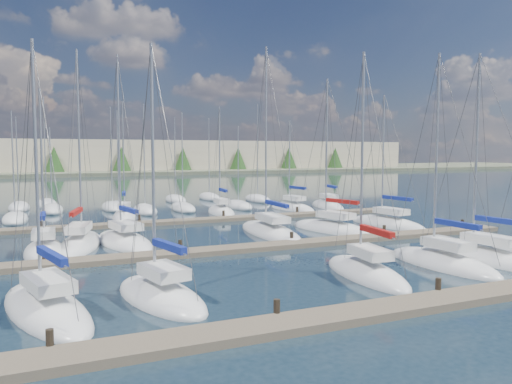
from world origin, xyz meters
name	(u,v)px	position (x,y,z in m)	size (l,w,h in m)	color
ground	(130,196)	(0.00, 60.00, 0.00)	(400.00, 400.00, 0.00)	#1E303C
dock_near	(377,311)	(0.00, 2.01, 0.15)	(44.00, 1.93, 1.10)	#6B5E4C
dock_mid	(244,248)	(0.00, 16.01, 0.15)	(44.00, 1.93, 1.10)	#6B5E4C
dock_far	(185,221)	(0.00, 30.01, 0.15)	(44.00, 1.93, 1.10)	#6B5E4C
sailboat_p	(221,212)	(5.33, 35.27, 0.19)	(2.96, 7.06, 11.93)	white
sailboat_e	(442,263)	(8.63, 7.43, 0.18)	(2.72, 7.99, 12.72)	white
sailboat_b	(46,309)	(-12.06, 7.42, 0.17)	(4.55, 8.75, 11.64)	white
sailboat_j	(124,241)	(-6.78, 21.60, 0.18)	(4.20, 8.67, 13.92)	white
sailboat_d	(366,273)	(3.23, 7.16, 0.19)	(3.09, 7.60, 12.30)	white
sailboat_i	(80,244)	(-9.70, 21.76, 0.19)	(4.48, 9.00, 14.13)	white
sailboat_m	(388,224)	(15.68, 21.13, 0.17)	(3.47, 8.89, 12.11)	white
sailboat_k	(270,232)	(4.37, 21.24, 0.18)	(3.32, 10.45, 15.37)	white
sailboat_l	(332,229)	(9.72, 20.70, 0.18)	(4.79, 9.10, 13.10)	white
sailboat_c	(161,296)	(-7.45, 7.33, 0.18)	(4.01, 7.33, 11.83)	white
sailboat_f	(484,258)	(11.90, 7.48, 0.18)	(3.24, 9.27, 12.98)	white
sailboat_o	(125,217)	(-4.64, 35.07, 0.20)	(3.28, 6.52, 12.03)	white
sailboat_r	(328,206)	(18.62, 35.72, 0.19)	(3.76, 8.32, 13.23)	white
sailboat_h	(44,251)	(-11.95, 20.13, 0.18)	(2.72, 6.53, 11.17)	white
sailboat_q	(292,208)	(13.79, 35.32, 0.17)	(3.66, 7.50, 10.68)	white
distant_boats	(115,207)	(-4.34, 43.76, 0.29)	(36.93, 20.75, 13.30)	#9EA0A5
shoreline	(33,149)	(-13.29, 149.77, 7.44)	(400.00, 60.00, 38.00)	#666B51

